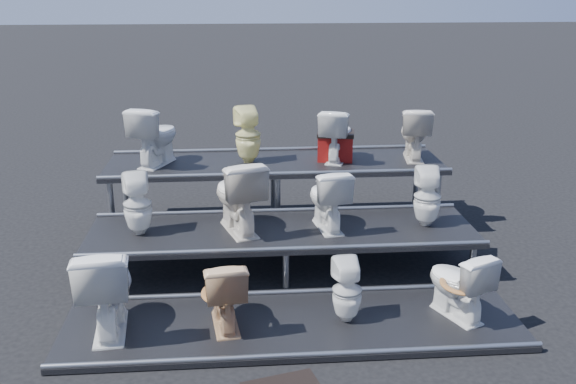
{
  "coord_description": "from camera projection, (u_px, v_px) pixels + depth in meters",
  "views": [
    {
      "loc": [
        -0.46,
        -6.49,
        3.07
      ],
      "look_at": [
        0.07,
        0.1,
        0.85
      ],
      "focal_mm": 40.0,
      "sensor_mm": 36.0,
      "label": 1
    }
  ],
  "objects": [
    {
      "name": "red_crate",
      "position": [
        335.0,
        147.0,
        8.15
      ],
      "size": [
        0.49,
        0.42,
        0.31
      ],
      "primitive_type": "cube",
      "rotation": [
        0.0,
        0.0,
        -0.17
      ],
      "color": "maroon",
      "rests_on": "tier_back"
    },
    {
      "name": "ground",
      "position": [
        283.0,
        267.0,
        7.15
      ],
      "size": [
        80.0,
        80.0,
        0.0
      ],
      "primitive_type": "plane",
      "color": "black",
      "rests_on": "ground"
    },
    {
      "name": "tier_front",
      "position": [
        293.0,
        325.0,
        5.91
      ],
      "size": [
        4.2,
        1.2,
        0.06
      ],
      "primitive_type": "cube",
      "color": "black",
      "rests_on": "ground"
    },
    {
      "name": "toilet_11",
      "position": [
        414.0,
        133.0,
        8.13
      ],
      "size": [
        0.47,
        0.71,
        0.67
      ],
      "primitive_type": "imported",
      "rotation": [
        0.0,
        0.0,
        3.0
      ],
      "color": "silver",
      "rests_on": "tier_back"
    },
    {
      "name": "toilet_4",
      "position": [
        137.0,
        204.0,
        6.78
      ],
      "size": [
        0.36,
        0.36,
        0.66
      ],
      "primitive_type": "imported",
      "rotation": [
        0.0,
        0.0,
        3.35
      ],
      "color": "white",
      "rests_on": "tier_mid"
    },
    {
      "name": "toilet_3",
      "position": [
        458.0,
        283.0,
        5.91
      ],
      "size": [
        0.61,
        0.75,
        0.67
      ],
      "primitive_type": "imported",
      "rotation": [
        0.0,
        0.0,
        3.56
      ],
      "color": "white",
      "rests_on": "tier_front"
    },
    {
      "name": "toilet_1",
      "position": [
        224.0,
        291.0,
        5.74
      ],
      "size": [
        0.46,
        0.71,
        0.68
      ],
      "primitive_type": "imported",
      "rotation": [
        0.0,
        0.0,
        3.27
      ],
      "color": "tan",
      "rests_on": "tier_front"
    },
    {
      "name": "toilet_0",
      "position": [
        106.0,
        287.0,
        5.64
      ],
      "size": [
        0.55,
        0.87,
        0.85
      ],
      "primitive_type": "imported",
      "rotation": [
        0.0,
        0.0,
        3.24
      ],
      "color": "white",
      "rests_on": "tier_front"
    },
    {
      "name": "toilet_7",
      "position": [
        427.0,
        197.0,
        7.02
      ],
      "size": [
        0.33,
        0.34,
        0.66
      ],
      "primitive_type": "imported",
      "rotation": [
        0.0,
        0.0,
        3.0
      ],
      "color": "white",
      "rests_on": "tier_mid"
    },
    {
      "name": "toilet_10",
      "position": [
        337.0,
        135.0,
        8.06
      ],
      "size": [
        0.57,
        0.74,
        0.67
      ],
      "primitive_type": "imported",
      "rotation": [
        0.0,
        0.0,
        2.8
      ],
      "color": "white",
      "rests_on": "tier_back"
    },
    {
      "name": "tier_mid",
      "position": [
        283.0,
        248.0,
        7.07
      ],
      "size": [
        4.2,
        1.2,
        0.46
      ],
      "primitive_type": "cube",
      "color": "black",
      "rests_on": "ground"
    },
    {
      "name": "tier_back",
      "position": [
        275.0,
        194.0,
        8.24
      ],
      "size": [
        4.2,
        1.2,
        0.86
      ],
      "primitive_type": "cube",
      "color": "black",
      "rests_on": "ground"
    },
    {
      "name": "toilet_2",
      "position": [
        347.0,
        291.0,
        5.84
      ],
      "size": [
        0.29,
        0.29,
        0.6
      ],
      "primitive_type": "imported",
      "rotation": [
        0.0,
        0.0,
        3.21
      ],
      "color": "white",
      "rests_on": "tier_front"
    },
    {
      "name": "toilet_5",
      "position": [
        238.0,
        195.0,
        6.83
      ],
      "size": [
        0.67,
        0.89,
        0.81
      ],
      "primitive_type": "imported",
      "rotation": [
        0.0,
        0.0,
        3.45
      ],
      "color": "silver",
      "rests_on": "tier_mid"
    },
    {
      "name": "toilet_9",
      "position": [
        248.0,
        135.0,
        7.97
      ],
      "size": [
        0.38,
        0.39,
        0.7
      ],
      "primitive_type": "imported",
      "rotation": [
        0.0,
        0.0,
        3.38
      ],
      "color": "#F6F0A2",
      "rests_on": "tier_back"
    },
    {
      "name": "toilet_8",
      "position": [
        155.0,
        135.0,
        7.87
      ],
      "size": [
        0.67,
        0.83,
        0.74
      ],
      "primitive_type": "imported",
      "rotation": [
        0.0,
        0.0,
        2.73
      ],
      "color": "white",
      "rests_on": "tier_back"
    },
    {
      "name": "toilet_6",
      "position": [
        328.0,
        198.0,
        6.93
      ],
      "size": [
        0.48,
        0.73,
        0.69
      ],
      "primitive_type": "imported",
      "rotation": [
        0.0,
        0.0,
        3.29
      ],
      "color": "white",
      "rests_on": "tier_mid"
    }
  ]
}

